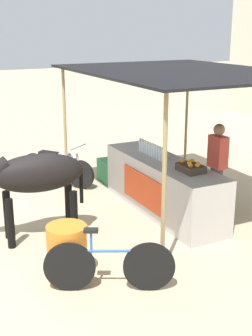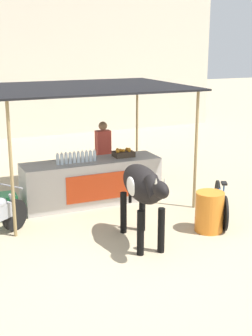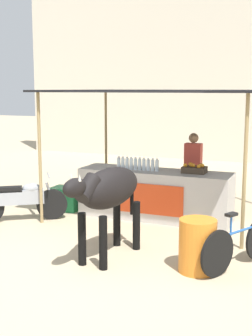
{
  "view_description": "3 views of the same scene",
  "coord_description": "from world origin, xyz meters",
  "px_view_note": "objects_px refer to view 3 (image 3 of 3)",
  "views": [
    {
      "loc": [
        6.77,
        -1.95,
        3.22
      ],
      "look_at": [
        -0.12,
        1.52,
        0.88
      ],
      "focal_mm": 50.0,
      "sensor_mm": 36.0,
      "label": 1
    },
    {
      "loc": [
        -3.23,
        -6.98,
        3.44
      ],
      "look_at": [
        0.41,
        1.29,
        0.98
      ],
      "focal_mm": 50.0,
      "sensor_mm": 36.0,
      "label": 2
    },
    {
      "loc": [
        3.0,
        -6.28,
        2.55
      ],
      "look_at": [
        -0.16,
        1.12,
        1.17
      ],
      "focal_mm": 50.0,
      "sensor_mm": 36.0,
      "label": 3
    }
  ],
  "objects_px": {
    "motorcycle_parked": "(21,199)",
    "vendor_behind_counter": "(193,172)",
    "stall_counter": "(155,195)",
    "cow": "(108,191)",
    "fruit_crate": "(194,169)",
    "water_barrel": "(198,246)",
    "bicycle_leaning": "(239,245)",
    "cooler_box": "(66,198)"
  },
  "relations": [
    {
      "from": "vendor_behind_counter",
      "to": "water_barrel",
      "type": "distance_m",
      "value": 3.26
    },
    {
      "from": "cooler_box",
      "to": "water_barrel",
      "type": "height_order",
      "value": "water_barrel"
    },
    {
      "from": "fruit_crate",
      "to": "motorcycle_parked",
      "type": "relative_size",
      "value": 0.29
    },
    {
      "from": "cooler_box",
      "to": "water_barrel",
      "type": "bearing_deg",
      "value": -33.24
    },
    {
      "from": "cooler_box",
      "to": "motorcycle_parked",
      "type": "distance_m",
      "value": 1.16
    },
    {
      "from": "stall_counter",
      "to": "cow",
      "type": "xyz_separation_m",
      "value": [
        0.09,
        -2.35,
        0.55
      ]
    },
    {
      "from": "cow",
      "to": "water_barrel",
      "type": "bearing_deg",
      "value": 0.19
    },
    {
      "from": "fruit_crate",
      "to": "cow",
      "type": "distance_m",
      "value": 2.5
    },
    {
      "from": "stall_counter",
      "to": "water_barrel",
      "type": "bearing_deg",
      "value": -57.9
    },
    {
      "from": "cow",
      "to": "bicycle_leaning",
      "type": "bearing_deg",
      "value": 11.03
    },
    {
      "from": "stall_counter",
      "to": "bicycle_leaning",
      "type": "xyz_separation_m",
      "value": [
        1.99,
        -1.98,
        -0.13
      ]
    },
    {
      "from": "water_barrel",
      "to": "bicycle_leaning",
      "type": "bearing_deg",
      "value": 35.29
    },
    {
      "from": "stall_counter",
      "to": "vendor_behind_counter",
      "type": "height_order",
      "value": "vendor_behind_counter"
    },
    {
      "from": "stall_counter",
      "to": "vendor_behind_counter",
      "type": "bearing_deg",
      "value": 53.43
    },
    {
      "from": "cooler_box",
      "to": "bicycle_leaning",
      "type": "distance_m",
      "value": 4.37
    },
    {
      "from": "water_barrel",
      "to": "bicycle_leaning",
      "type": "distance_m",
      "value": 0.63
    },
    {
      "from": "cow",
      "to": "motorcycle_parked",
      "type": "distance_m",
      "value": 2.72
    },
    {
      "from": "vendor_behind_counter",
      "to": "fruit_crate",
      "type": "bearing_deg",
      "value": -73.06
    },
    {
      "from": "motorcycle_parked",
      "to": "fruit_crate",
      "type": "bearing_deg",
      "value": 22.08
    },
    {
      "from": "stall_counter",
      "to": "fruit_crate",
      "type": "height_order",
      "value": "fruit_crate"
    },
    {
      "from": "motorcycle_parked",
      "to": "cooler_box",
      "type": "bearing_deg",
      "value": 72.55
    },
    {
      "from": "motorcycle_parked",
      "to": "vendor_behind_counter",
      "type": "bearing_deg",
      "value": 34.23
    },
    {
      "from": "vendor_behind_counter",
      "to": "bicycle_leaning",
      "type": "distance_m",
      "value": 3.12
    },
    {
      "from": "water_barrel",
      "to": "cow",
      "type": "relative_size",
      "value": 0.41
    },
    {
      "from": "water_barrel",
      "to": "cow",
      "type": "bearing_deg",
      "value": -179.81
    },
    {
      "from": "vendor_behind_counter",
      "to": "cow",
      "type": "height_order",
      "value": "vendor_behind_counter"
    },
    {
      "from": "motorcycle_parked",
      "to": "stall_counter",
      "type": "bearing_deg",
      "value": 27.4
    },
    {
      "from": "cooler_box",
      "to": "bicycle_leaning",
      "type": "relative_size",
      "value": 0.4
    },
    {
      "from": "motorcycle_parked",
      "to": "cow",
      "type": "bearing_deg",
      "value": -25.79
    },
    {
      "from": "fruit_crate",
      "to": "bicycle_leaning",
      "type": "relative_size",
      "value": 0.29
    },
    {
      "from": "cooler_box",
      "to": "cow",
      "type": "xyz_separation_m",
      "value": [
        2.04,
        -2.25,
        0.79
      ]
    },
    {
      "from": "cooler_box",
      "to": "cow",
      "type": "relative_size",
      "value": 0.33
    },
    {
      "from": "vendor_behind_counter",
      "to": "water_barrel",
      "type": "xyz_separation_m",
      "value": [
        0.91,
        -3.1,
        -0.47
      ]
    },
    {
      "from": "motorcycle_parked",
      "to": "water_barrel",
      "type": "bearing_deg",
      "value": -16.95
    },
    {
      "from": "fruit_crate",
      "to": "vendor_behind_counter",
      "type": "xyz_separation_m",
      "value": [
        -0.21,
        0.7,
        -0.18
      ]
    },
    {
      "from": "water_barrel",
      "to": "cooler_box",
      "type": "bearing_deg",
      "value": 146.76
    },
    {
      "from": "water_barrel",
      "to": "vendor_behind_counter",
      "type": "bearing_deg",
      "value": 106.4
    },
    {
      "from": "stall_counter",
      "to": "cow",
      "type": "bearing_deg",
      "value": -87.88
    },
    {
      "from": "cooler_box",
      "to": "motorcycle_parked",
      "type": "height_order",
      "value": "motorcycle_parked"
    },
    {
      "from": "fruit_crate",
      "to": "motorcycle_parked",
      "type": "height_order",
      "value": "fruit_crate"
    },
    {
      "from": "cow",
      "to": "bicycle_leaning",
      "type": "distance_m",
      "value": 2.05
    },
    {
      "from": "fruit_crate",
      "to": "cow",
      "type": "bearing_deg",
      "value": -105.91
    }
  ]
}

